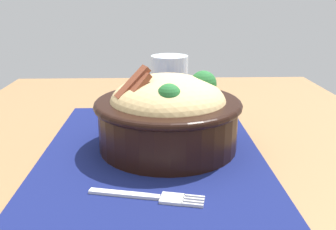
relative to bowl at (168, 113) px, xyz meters
name	(u,v)px	position (x,y,z in m)	size (l,w,h in m)	color
table	(168,201)	(0.00, 0.00, -0.15)	(1.00, 0.79, 0.74)	olive
placemat	(152,156)	(0.03, -0.02, -0.05)	(0.47, 0.32, 0.00)	#11194C
bowl	(168,113)	(0.00, 0.00, 0.00)	(0.24, 0.24, 0.13)	black
fork	(151,197)	(0.15, -0.02, -0.05)	(0.04, 0.13, 0.00)	silver
drinking_glass	(170,83)	(-0.24, 0.01, -0.01)	(0.08, 0.08, 0.10)	silver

